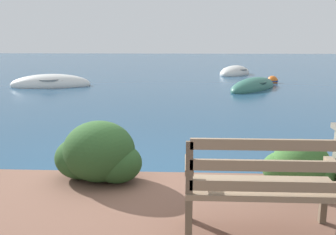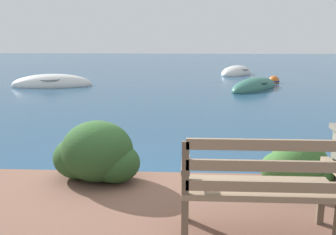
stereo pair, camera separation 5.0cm
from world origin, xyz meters
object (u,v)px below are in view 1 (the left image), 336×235
(rowboat_mid, at_px, (51,85))
(rowboat_far, at_px, (235,73))
(mooring_buoy, at_px, (272,81))
(park_bench, at_px, (263,184))
(rowboat_nearest, at_px, (253,87))

(rowboat_mid, bearing_deg, rowboat_far, 20.82)
(rowboat_mid, distance_m, rowboat_far, 9.46)
(rowboat_mid, xyz_separation_m, mooring_buoy, (9.10, 1.61, 0.01))
(park_bench, xyz_separation_m, mooring_buoy, (3.07, 13.18, -0.62))
(park_bench, height_order, rowboat_mid, park_bench)
(rowboat_mid, relative_size, mooring_buoy, 6.64)
(mooring_buoy, bearing_deg, rowboat_far, 108.24)
(mooring_buoy, bearing_deg, park_bench, -103.10)
(rowboat_mid, height_order, mooring_buoy, rowboat_mid)
(rowboat_far, bearing_deg, park_bench, 24.32)
(park_bench, relative_size, rowboat_nearest, 0.42)
(park_bench, height_order, mooring_buoy, park_bench)
(rowboat_far, relative_size, mooring_buoy, 5.59)
(rowboat_mid, distance_m, mooring_buoy, 9.24)
(park_bench, distance_m, rowboat_nearest, 11.35)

